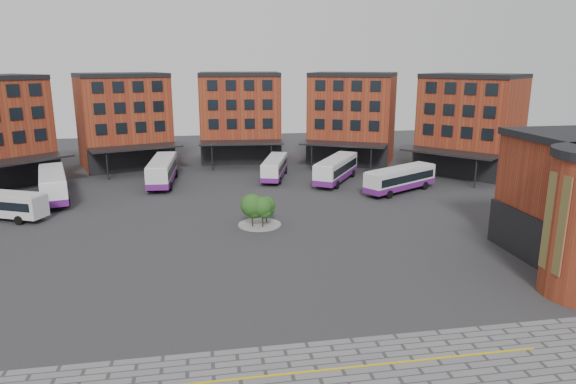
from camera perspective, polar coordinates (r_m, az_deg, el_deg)
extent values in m
plane|color=#28282B|center=(41.45, -3.93, -8.91)|extent=(160.00, 160.00, 0.00)
cube|color=gold|center=(29.51, 3.25, -19.22)|extent=(26.00, 0.15, 0.02)
cube|color=black|center=(76.65, -28.33, 1.81)|extent=(10.00, 9.07, 4.00)
cube|color=black|center=(75.45, -28.91, 7.14)|extent=(8.60, 7.77, 8.00)
cube|color=black|center=(74.17, -27.77, 3.10)|extent=(12.61, 11.97, 0.25)
cylinder|color=black|center=(74.88, -23.87, 2.05)|extent=(0.20, 0.20, 4.00)
cube|color=brown|center=(85.64, -17.77, 7.39)|extent=(15.55, 13.69, 14.00)
cube|color=black|center=(81.65, -16.81, 3.60)|extent=(12.45, 4.71, 4.00)
cube|color=black|center=(85.16, -18.15, 12.27)|extent=(15.65, 13.97, 0.60)
cube|color=black|center=(80.50, -17.15, 8.61)|extent=(10.87, 3.87, 8.00)
cube|color=black|center=(79.05, -16.54, 4.76)|extent=(13.72, 8.39, 0.25)
cylinder|color=black|center=(76.81, -19.44, 2.75)|extent=(0.20, 0.20, 4.00)
cylinder|color=black|center=(78.76, -12.92, 3.47)|extent=(0.20, 0.20, 4.00)
cube|color=brown|center=(87.59, -5.32, 8.15)|extent=(13.67, 10.88, 14.00)
cube|color=black|center=(83.48, -5.19, 4.38)|extent=(13.00, 1.41, 4.00)
cube|color=black|center=(87.11, -5.43, 12.92)|extent=(13.69, 11.18, 0.60)
cube|color=black|center=(82.35, -5.31, 9.29)|extent=(11.42, 0.95, 8.00)
cube|color=black|center=(80.83, -5.20, 5.49)|extent=(13.28, 5.30, 0.25)
cylinder|color=black|center=(79.46, -8.43, 3.78)|extent=(0.20, 0.20, 4.00)
cylinder|color=black|center=(79.58, -1.86, 3.94)|extent=(0.20, 0.20, 4.00)
cube|color=brown|center=(86.08, 7.15, 7.99)|extent=(16.12, 14.81, 14.00)
cube|color=black|center=(82.06, 6.45, 4.17)|extent=(11.81, 6.35, 4.00)
cube|color=black|center=(85.59, 7.31, 12.85)|extent=(16.26, 15.08, 0.60)
cube|color=black|center=(80.91, 6.57, 9.17)|extent=(10.26, 5.33, 8.00)
cube|color=black|center=(79.45, 6.17, 5.31)|extent=(13.58, 9.82, 0.25)
cylinder|color=black|center=(79.03, 2.64, 3.86)|extent=(0.20, 0.20, 4.00)
cylinder|color=black|center=(77.32, 9.19, 3.46)|extent=(0.20, 0.20, 4.00)
cube|color=brown|center=(81.17, 19.63, 6.90)|extent=(16.02, 16.39, 14.00)
cube|color=black|center=(77.45, 18.04, 2.95)|extent=(8.74, 10.28, 4.00)
cube|color=black|center=(80.66, 20.07, 12.04)|extent=(16.25, 16.58, 0.60)
cube|color=black|center=(76.26, 18.41, 8.24)|extent=(7.47, 8.86, 8.00)
cube|color=black|center=(74.95, 17.47, 4.19)|extent=(11.73, 12.79, 0.25)
cylinder|color=black|center=(75.53, 13.65, 2.98)|extent=(0.20, 0.20, 4.00)
cylinder|color=black|center=(72.06, 20.12, 1.97)|extent=(0.20, 0.20, 4.00)
cube|color=black|center=(46.99, 25.41, -4.87)|extent=(0.40, 12.00, 4.00)
cube|color=red|center=(39.79, 27.54, -3.14)|extent=(0.12, 2.20, 7.00)
cylinder|color=gray|center=(52.82, -3.17, -3.64)|extent=(4.40, 4.40, 0.12)
cylinder|color=#332114|center=(51.93, -3.98, -3.07)|extent=(0.14, 0.14, 1.66)
sphere|color=#214617|center=(51.50, -4.01, -1.48)|extent=(2.34, 2.34, 2.34)
sphere|color=#214617|center=(51.52, -3.76, -2.05)|extent=(1.64, 1.64, 1.64)
cylinder|color=#332114|center=(53.29, -2.40, -2.76)|extent=(0.14, 0.14, 1.37)
sphere|color=#214617|center=(52.94, -2.42, -1.48)|extent=(1.86, 1.86, 1.86)
sphere|color=#214617|center=(52.94, -2.18, -1.95)|extent=(1.30, 1.30, 1.30)
cylinder|color=#332114|center=(51.67, -2.83, -3.19)|extent=(0.14, 0.14, 1.60)
sphere|color=#214617|center=(51.25, -2.85, -1.65)|extent=(2.00, 2.00, 2.00)
sphere|color=#214617|center=(51.27, -2.60, -2.20)|extent=(1.40, 1.40, 1.40)
cylinder|color=black|center=(59.56, -27.74, -2.81)|extent=(0.99, 0.66, 0.96)
cylinder|color=black|center=(61.25, -26.26, -2.19)|extent=(0.99, 0.66, 0.96)
cube|color=white|center=(68.04, -24.68, 0.84)|extent=(5.99, 12.72, 2.77)
cube|color=black|center=(68.00, -24.69, 1.00)|extent=(5.78, 11.78, 1.07)
cube|color=silver|center=(67.75, -24.80, 2.02)|extent=(5.75, 12.21, 0.14)
cube|color=black|center=(73.98, -24.80, 2.02)|extent=(2.35, 0.75, 1.24)
cube|color=#621A76|center=(68.26, -24.59, 0.03)|extent=(6.04, 12.77, 0.79)
cylinder|color=black|center=(72.25, -25.74, 0.27)|extent=(0.62, 1.18, 1.13)
cylinder|color=black|center=(72.24, -23.51, 0.51)|extent=(0.62, 1.18, 1.13)
cylinder|color=black|center=(64.52, -25.72, -1.27)|extent=(0.62, 1.18, 1.13)
cylinder|color=black|center=(64.51, -23.23, -1.01)|extent=(0.62, 1.18, 1.13)
cube|color=silver|center=(71.96, -13.78, 2.41)|extent=(3.53, 12.50, 2.75)
cube|color=black|center=(71.92, -13.79, 2.57)|extent=(3.53, 11.52, 1.07)
cube|color=silver|center=(71.68, -13.85, 3.53)|extent=(3.39, 12.00, 0.13)
cube|color=black|center=(77.83, -13.27, 3.51)|extent=(2.39, 0.26, 1.24)
cube|color=#621A76|center=(72.16, -13.74, 1.65)|extent=(3.57, 12.54, 0.79)
cylinder|color=black|center=(76.27, -14.42, 1.93)|extent=(0.40, 1.14, 1.12)
cylinder|color=black|center=(75.93, -12.32, 2.00)|extent=(0.40, 1.14, 1.12)
cylinder|color=black|center=(68.64, -15.27, 0.53)|extent=(0.40, 1.14, 1.12)
cylinder|color=black|center=(68.26, -12.94, 0.60)|extent=(0.40, 1.14, 1.12)
cube|color=silver|center=(73.33, -1.49, 2.81)|extent=(5.30, 10.83, 2.36)
cube|color=black|center=(73.30, -1.49, 2.94)|extent=(5.11, 10.04, 0.91)
cube|color=silver|center=(73.10, -1.50, 3.76)|extent=(5.08, 10.40, 0.12)
cube|color=black|center=(78.34, -0.97, 3.72)|extent=(2.00, 0.69, 1.06)
cube|color=#621A76|center=(73.50, -1.49, 2.17)|extent=(5.35, 10.88, 0.67)
cylinder|color=black|center=(77.03, -2.03, 2.44)|extent=(0.55, 1.00, 0.96)
cylinder|color=black|center=(76.72, -0.25, 2.40)|extent=(0.55, 1.00, 0.96)
cylinder|color=black|center=(70.50, -2.83, 1.31)|extent=(0.55, 1.00, 0.96)
cylinder|color=black|center=(70.15, -0.89, 1.26)|extent=(0.55, 1.00, 0.96)
cube|color=white|center=(71.47, 5.38, 2.64)|extent=(8.73, 11.58, 2.67)
cube|color=black|center=(71.43, 5.38, 2.79)|extent=(8.26, 10.80, 1.04)
cube|color=silver|center=(71.21, 5.40, 3.73)|extent=(8.38, 11.12, 0.13)
cube|color=black|center=(76.98, 6.68, 3.63)|extent=(2.02, 1.34, 1.20)
cube|color=#621A76|center=(71.67, 5.36, 1.89)|extent=(8.78, 11.64, 0.76)
cylinder|color=black|center=(75.74, 5.23, 2.23)|extent=(0.86, 1.10, 1.09)
cylinder|color=black|center=(75.00, 7.21, 2.06)|extent=(0.86, 1.10, 1.09)
cylinder|color=black|center=(68.62, 3.31, 1.00)|extent=(0.86, 1.10, 1.09)
cylinder|color=black|center=(67.80, 5.49, 0.79)|extent=(0.86, 1.10, 1.09)
cube|color=silver|center=(67.21, 12.38, 1.52)|extent=(11.09, 7.86, 2.52)
cube|color=black|center=(67.18, 12.39, 1.67)|extent=(10.34, 7.46, 0.98)
cube|color=silver|center=(66.94, 12.44, 2.62)|extent=(10.65, 7.54, 0.12)
cube|color=black|center=(71.56, 15.14, 2.31)|extent=(1.19, 1.96, 1.13)
cube|color=#621A76|center=(67.41, 12.34, 0.78)|extent=(11.15, 7.91, 0.72)
cylinder|color=black|center=(71.08, 13.31, 1.07)|extent=(1.05, 0.78, 1.03)
cylinder|color=black|center=(69.62, 14.99, 0.69)|extent=(1.05, 0.78, 1.03)
cylinder|color=black|center=(65.56, 9.48, 0.16)|extent=(1.05, 0.78, 1.03)
cylinder|color=black|center=(63.97, 11.22, -0.27)|extent=(1.05, 0.78, 1.03)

